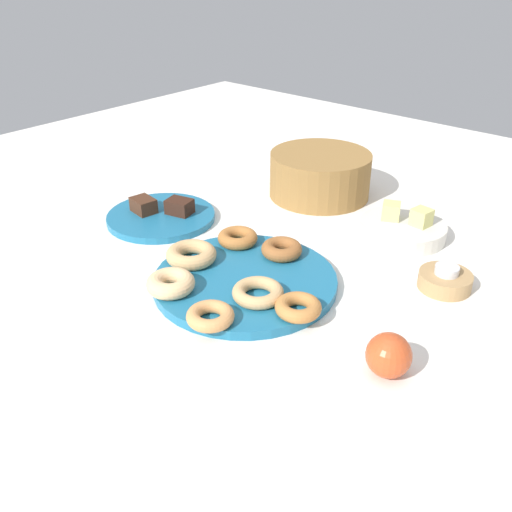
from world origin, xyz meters
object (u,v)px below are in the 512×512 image
Objects in this scene: brownie_far at (179,207)px; fruit_bowl at (402,230)px; candle_holder at (445,281)px; tealight at (447,270)px; cake_plate at (161,217)px; donut_0 at (258,293)px; donut_3 at (210,316)px; basket at (320,175)px; donut_2 at (171,283)px; donut_6 at (238,238)px; melon_chunk_right at (421,217)px; melon_chunk_left at (391,211)px; apple at (389,355)px; brownie_near at (143,205)px; donut_5 at (282,249)px; donut_4 at (298,307)px; donut_plate at (245,281)px; donut_1 at (191,255)px.

brownie_far reaches higher than fruit_bowl.
tealight reaches higher than candle_holder.
fruit_bowl is (0.45, 0.28, 0.01)m from cake_plate.
candle_holder is (0.21, 0.27, -0.01)m from donut_0.
donut_3 is 0.60m from basket.
tealight is 0.24× the size of fruit_bowl.
donut_2 is 1.06× the size of donut_6.
brownie_far is 0.59m from tealight.
candle_holder is 0.19m from melon_chunk_right.
basket is 0.24m from melon_chunk_left.
tealight is 0.28m from apple.
melon_chunk_right is at bearing 130.68° from candle_holder.
donut_6 is at bearing 142.33° from donut_0.
brownie_near is (-0.41, 0.20, 0.00)m from donut_3.
melon_chunk_left is at bearing 71.70° from donut_2.
candle_holder is 0.02m from tealight.
donut_5 is at bearing -156.16° from tealight.
donut_2 is 2.34× the size of melon_chunk_right.
donut_4 is 2.13× the size of melon_chunk_left.
melon_chunk_right reaches higher than brownie_far.
brownie_far is (0.07, 0.05, 0.00)m from brownie_near.
basket is 6.72× the size of melon_chunk_left.
donut_plate is 0.37m from brownie_near.
melon_chunk_left is 0.46m from apple.
brownie_far is (-0.23, 0.23, -0.00)m from donut_2.
donut_plate is 3.96× the size of donut_2.
brownie_near is (-0.36, 0.06, 0.02)m from donut_plate.
donut_3 is 1.41× the size of brownie_near.
donut_6 reaches higher than donut_4.
donut_1 is at bearing -124.18° from melon_chunk_right.
donut_3 reaches higher than fruit_bowl.
cake_plate is at bearing -148.19° from fruit_bowl.
basket is 3.64× the size of apple.
donut_1 is 0.44m from melon_chunk_left.
donut_3 is at bearing -30.24° from cake_plate.
basket reaches higher than donut_0.
donut_5 is at bearing 48.46° from donut_1.
donut_plate is at bearing -41.47° from donut_6.
apple is (0.25, -0.01, 0.00)m from donut_0.
donut_5 is 0.33m from cake_plate.
basket reaches higher than donut_1.
basket is (-0.07, 0.55, 0.02)m from donut_2.
donut_5 is 0.36m from brownie_near.
donut_2 is 1.09× the size of donut_3.
melon_chunk_left reaches higher than donut_plate.
donut_2 is at bearing -37.48° from cake_plate.
donut_6 is 0.84× the size of candle_holder.
apple is at bearing -1.58° from donut_0.
basket reaches higher than candle_holder.
brownie_near is at bearing 153.97° from donut_3.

